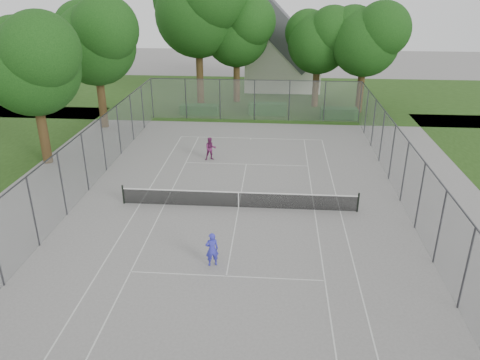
# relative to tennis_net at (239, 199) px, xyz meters

# --- Properties ---
(ground) EXTENTS (120.00, 120.00, 0.00)m
(ground) POSITION_rel_tennis_net_xyz_m (0.00, 0.00, -0.51)
(ground) COLOR slate
(ground) RESTS_ON ground
(grass_far) EXTENTS (60.00, 20.00, 0.00)m
(grass_far) POSITION_rel_tennis_net_xyz_m (0.00, 26.00, -0.51)
(grass_far) COLOR #214112
(grass_far) RESTS_ON ground
(court_markings) EXTENTS (11.03, 23.83, 0.01)m
(court_markings) POSITION_rel_tennis_net_xyz_m (0.00, 0.00, -0.50)
(court_markings) COLOR silver
(court_markings) RESTS_ON ground
(tennis_net) EXTENTS (12.87, 0.10, 1.10)m
(tennis_net) POSITION_rel_tennis_net_xyz_m (0.00, 0.00, 0.00)
(tennis_net) COLOR black
(tennis_net) RESTS_ON ground
(perimeter_fence) EXTENTS (18.08, 34.08, 3.52)m
(perimeter_fence) POSITION_rel_tennis_net_xyz_m (0.00, 0.00, 1.30)
(perimeter_fence) COLOR #38383D
(perimeter_fence) RESTS_ON ground
(tree_far_left) EXTENTS (9.08, 8.29, 13.05)m
(tree_far_left) POSITION_rel_tennis_net_xyz_m (-5.52, 22.67, 8.47)
(tree_far_left) COLOR #3D2A16
(tree_far_left) RESTS_ON ground
(tree_far_midleft) EXTENTS (7.14, 6.52, 10.26)m
(tree_far_midleft) POSITION_rel_tennis_net_xyz_m (-2.00, 23.42, 6.54)
(tree_far_midleft) COLOR #3D2A16
(tree_far_midleft) RESTS_ON ground
(tree_far_midright) EXTENTS (6.48, 5.92, 9.32)m
(tree_far_midright) POSITION_rel_tennis_net_xyz_m (5.67, 22.14, 5.89)
(tree_far_midright) COLOR #3D2A16
(tree_far_midright) RESTS_ON ground
(tree_far_right) EXTENTS (6.83, 6.24, 9.82)m
(tree_far_right) POSITION_rel_tennis_net_xyz_m (9.58, 20.29, 6.23)
(tree_far_right) COLOR #3D2A16
(tree_far_right) RESTS_ON ground
(tree_side_back) EXTENTS (7.28, 6.65, 10.47)m
(tree_side_back) POSITION_rel_tennis_net_xyz_m (-12.30, 13.96, 6.68)
(tree_side_back) COLOR #3D2A16
(tree_side_back) RESTS_ON ground
(tree_side_front) EXTENTS (6.88, 6.28, 9.90)m
(tree_side_front) POSITION_rel_tennis_net_xyz_m (-13.35, 5.69, 6.29)
(tree_side_front) COLOR #3D2A16
(tree_side_front) RESTS_ON ground
(hedge_left) EXTENTS (3.48, 1.04, 0.87)m
(hedge_left) POSITION_rel_tennis_net_xyz_m (-5.07, 18.44, -0.08)
(hedge_left) COLOR #1A4B18
(hedge_left) RESTS_ON ground
(hedge_mid) EXTENTS (3.42, 0.98, 1.08)m
(hedge_mid) POSITION_rel_tennis_net_xyz_m (1.14, 18.80, 0.03)
(hedge_mid) COLOR #1A4B18
(hedge_mid) RESTS_ON ground
(hedge_right) EXTENTS (3.18, 1.17, 0.96)m
(hedge_right) POSITION_rel_tennis_net_xyz_m (7.43, 17.98, -0.03)
(hedge_right) COLOR #1A4B18
(hedge_right) RESTS_ON ground
(house) EXTENTS (8.05, 6.24, 10.02)m
(house) POSITION_rel_tennis_net_xyz_m (2.47, 30.05, 3.52)
(house) COLOR white
(house) RESTS_ON ground
(girl_player) EXTENTS (0.67, 0.55, 1.58)m
(girl_player) POSITION_rel_tennis_net_xyz_m (-0.69, -5.60, 0.28)
(girl_player) COLOR #3434C4
(girl_player) RESTS_ON ground
(woman_player) EXTENTS (0.93, 0.82, 1.60)m
(woman_player) POSITION_rel_tennis_net_xyz_m (-2.49, 7.06, 0.29)
(woman_player) COLOR #6C2455
(woman_player) RESTS_ON ground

